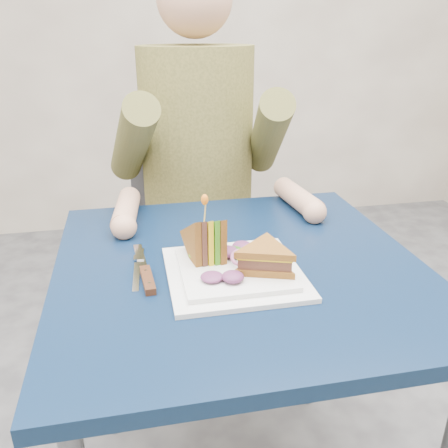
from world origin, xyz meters
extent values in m
cube|color=black|center=(0.00, 0.00, 0.71)|extent=(0.75, 0.75, 0.03)
cylinder|color=#595B5E|center=(-0.32, 0.32, 0.35)|extent=(0.04, 0.04, 0.70)
cylinder|color=#595B5E|center=(0.32, 0.32, 0.35)|extent=(0.04, 0.04, 0.70)
cube|color=#47474C|center=(0.00, 0.58, 0.45)|extent=(0.42, 0.40, 0.04)
cube|color=#47474C|center=(0.00, 0.76, 0.70)|extent=(0.42, 0.03, 0.46)
cylinder|color=#47474C|center=(-0.18, 0.41, 0.21)|extent=(0.02, 0.02, 0.43)
cylinder|color=#47474C|center=(0.18, 0.41, 0.21)|extent=(0.02, 0.02, 0.43)
cylinder|color=#47474C|center=(-0.18, 0.75, 0.21)|extent=(0.02, 0.02, 0.43)
cylinder|color=#47474C|center=(0.18, 0.75, 0.21)|extent=(0.02, 0.02, 0.43)
cylinder|color=brown|center=(0.00, 0.56, 0.87)|extent=(0.34, 0.34, 0.52)
cylinder|color=brown|center=(-0.20, 0.47, 0.89)|extent=(0.15, 0.39, 0.31)
cylinder|color=tan|center=(-0.23, 0.27, 0.76)|extent=(0.08, 0.20, 0.06)
sphere|color=tan|center=(-0.23, 0.17, 0.76)|extent=(0.06, 0.06, 0.06)
cylinder|color=brown|center=(0.20, 0.47, 0.89)|extent=(0.15, 0.39, 0.31)
cylinder|color=tan|center=(0.23, 0.27, 0.76)|extent=(0.08, 0.20, 0.06)
sphere|color=tan|center=(0.23, 0.17, 0.76)|extent=(0.06, 0.06, 0.06)
cube|color=white|center=(-0.02, -0.05, 0.73)|extent=(0.26, 0.26, 0.01)
cube|color=white|center=(-0.02, -0.05, 0.74)|extent=(0.21, 0.21, 0.01)
cube|color=silver|center=(-0.21, -0.02, 0.73)|extent=(0.02, 0.12, 0.00)
cube|color=silver|center=(-0.20, 0.05, 0.73)|extent=(0.02, 0.02, 0.00)
cube|color=silver|center=(-0.21, 0.08, 0.73)|extent=(0.01, 0.03, 0.00)
cube|color=silver|center=(-0.20, 0.08, 0.73)|extent=(0.01, 0.03, 0.00)
cube|color=silver|center=(-0.20, 0.08, 0.73)|extent=(0.01, 0.03, 0.00)
cube|color=silver|center=(-0.19, 0.08, 0.73)|extent=(0.01, 0.03, 0.00)
cube|color=silver|center=(-0.20, 0.06, 0.73)|extent=(0.03, 0.14, 0.00)
cube|color=black|center=(-0.19, -0.05, 0.74)|extent=(0.03, 0.10, 0.01)
cylinder|color=silver|center=(-0.19, -0.02, 0.74)|extent=(0.01, 0.01, 0.00)
cylinder|color=silver|center=(-0.19, -0.07, 0.74)|extent=(0.01, 0.01, 0.00)
cylinder|color=tan|center=(-0.07, -0.01, 0.85)|extent=(0.01, 0.01, 0.06)
ellipsoid|color=orange|center=(-0.07, -0.01, 0.88)|extent=(0.01, 0.01, 0.02)
torus|color=#9E4C7A|center=(-0.01, -0.05, 0.77)|extent=(0.04, 0.04, 0.02)
camera|label=1|loc=(-0.21, -0.85, 1.19)|focal=38.00mm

